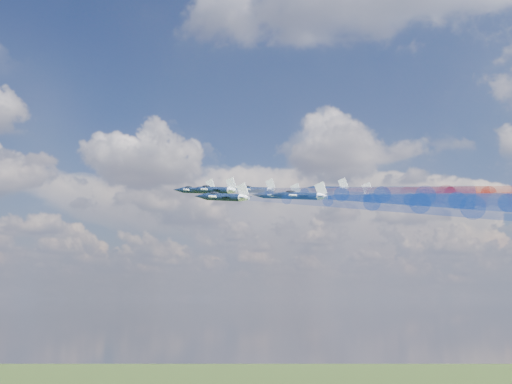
% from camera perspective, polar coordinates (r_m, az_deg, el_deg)
% --- Properties ---
extents(jet_lead, '(16.08, 14.05, 6.97)m').
position_cam_1_polar(jet_lead, '(159.49, -5.50, 0.15)').
color(jet_lead, black).
extents(trail_lead, '(51.02, 15.61, 11.12)m').
position_cam_1_polar(trail_lead, '(142.30, 4.59, -0.15)').
color(trail_lead, white).
extents(jet_inner_left, '(16.08, 14.05, 6.97)m').
position_cam_1_polar(jet_inner_left, '(142.49, -3.81, 0.18)').
color(jet_inner_left, black).
extents(trail_inner_left, '(51.02, 15.61, 11.12)m').
position_cam_1_polar(trail_inner_left, '(126.43, 7.82, -0.15)').
color(trail_inner_left, blue).
extents(jet_inner_right, '(16.08, 14.05, 6.97)m').
position_cam_1_polar(jet_inner_right, '(159.93, -0.11, 0.19)').
color(jet_inner_right, black).
extents(trail_inner_right, '(51.02, 15.61, 11.12)m').
position_cam_1_polar(trail_inner_right, '(145.42, 10.45, -0.11)').
color(trail_inner_right, red).
extents(jet_outer_left, '(16.08, 14.05, 6.97)m').
position_cam_1_polar(jet_outer_left, '(125.72, -2.98, -0.47)').
color(jet_outer_left, black).
extents(trail_outer_left, '(51.02, 15.61, 11.12)m').
position_cam_1_polar(trail_outer_left, '(110.49, 10.51, -0.95)').
color(trail_outer_left, blue).
extents(jet_center_third, '(16.08, 14.05, 6.97)m').
position_cam_1_polar(jet_center_third, '(145.84, 2.05, -0.33)').
color(jet_center_third, black).
extents(trail_center_third, '(51.02, 15.61, 11.12)m').
position_cam_1_polar(trail_center_third, '(132.73, 13.91, -0.71)').
color(trail_center_third, white).
extents(jet_outer_right, '(16.08, 14.05, 6.97)m').
position_cam_1_polar(jet_outer_right, '(162.50, 6.45, 0.26)').
color(jet_outer_right, black).
extents(trail_outer_right, '(51.02, 15.61, 11.12)m').
position_cam_1_polar(trail_outer_right, '(151.37, 17.27, -0.02)').
color(trail_outer_right, red).
extents(jet_rear_left, '(16.08, 14.05, 6.97)m').
position_cam_1_polar(jet_rear_left, '(128.66, 4.07, -0.35)').
color(jet_rear_left, black).
extents(trail_rear_left, '(51.02, 15.61, 11.12)m').
position_cam_1_polar(trail_rear_left, '(117.04, 17.82, -0.77)').
color(trail_rear_left, blue).
extents(jet_rear_right, '(16.08, 14.05, 6.97)m').
position_cam_1_polar(jet_rear_right, '(148.42, 8.44, -0.25)').
color(jet_rear_right, black).
extents(trail_rear_right, '(51.02, 15.61, 11.12)m').
position_cam_1_polar(trail_rear_right, '(138.64, 20.46, -0.60)').
color(trail_rear_right, red).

